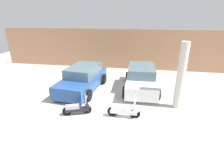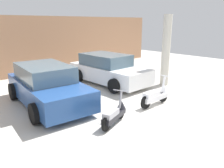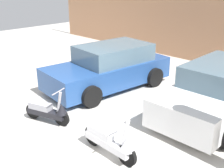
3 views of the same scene
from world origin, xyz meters
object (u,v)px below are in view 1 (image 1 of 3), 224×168
at_px(car_rear_left, 83,79).
at_px(car_rear_center, 141,79).
at_px(scooter_front_left, 78,108).
at_px(support_column_side, 181,76).
at_px(scooter_front_right, 125,110).

bearing_deg(car_rear_left, car_rear_center, 106.34).
xyz_separation_m(car_rear_left, car_rear_center, (3.52, 0.64, -0.01)).
relative_size(scooter_front_left, car_rear_left, 0.29).
bearing_deg(support_column_side, car_rear_left, 165.44).
height_order(scooter_front_left, car_rear_left, car_rear_left).
distance_m(scooter_front_left, support_column_side, 5.02).
distance_m(scooter_front_left, scooter_front_right, 2.16).
distance_m(car_rear_left, car_rear_center, 3.58).
bearing_deg(scooter_front_right, support_column_side, 29.53).
bearing_deg(scooter_front_left, car_rear_left, 84.53).
distance_m(scooter_front_left, car_rear_center, 4.51).
xyz_separation_m(scooter_front_right, car_rear_center, (0.66, 3.39, 0.31)).
bearing_deg(car_rear_center, car_rear_left, -80.95).
bearing_deg(support_column_side, car_rear_center, 131.62).
bearing_deg(car_rear_center, scooter_front_right, -12.36).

